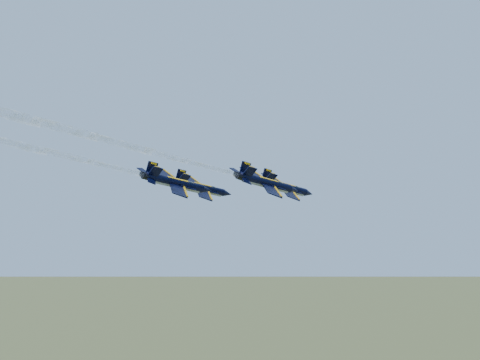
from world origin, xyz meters
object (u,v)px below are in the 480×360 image
Objects in this scene: jet_lead at (285,187)px; jet_slot at (176,183)px; jet_right at (267,183)px; jet_left at (201,187)px.

jet_lead and jet_slot have the same top height.
jet_slot is at bearing -126.14° from jet_right.
jet_right is 15.55m from jet_slot.
jet_left is 19.22m from jet_right.
jet_right is at bearing 53.86° from jet_slot.
jet_left is 1.00× the size of jet_slot.
jet_lead is 23.96m from jet_slot.
jet_left is at bearing -131.22° from jet_lead.
jet_right is at bearing -53.74° from jet_lead.
jet_lead and jet_right have the same top height.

